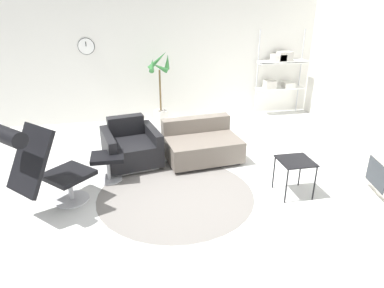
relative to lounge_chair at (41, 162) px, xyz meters
The scene contains 10 objects.
ground_plane 1.86m from the lounge_chair, 15.42° to the left, with size 12.00×12.00×0.00m, color silver.
wall_back 3.87m from the lounge_chair, 64.00° to the left, with size 12.00×0.09×2.80m.
round_rug 1.73m from the lounge_chair, ahead, with size 2.09×2.09×0.01m.
lounge_chair is the anchor object (origin of this frame).
ottoman 1.06m from the lounge_chair, 44.68° to the left, with size 0.46×0.39×0.40m.
armchair_red 1.65m from the lounge_chair, 49.10° to the left, with size 0.97×0.99×0.70m.
couch_low 2.50m from the lounge_chair, 28.05° to the left, with size 1.24×0.98×0.63m.
side_table 3.15m from the lounge_chair, ahead, with size 0.43×0.43×0.50m.
potted_plant 3.41m from the lounge_chair, 59.84° to the left, with size 0.45×0.45×1.51m.
shelf_unit 5.44m from the lounge_chair, 36.06° to the left, with size 1.09×0.28×1.85m.
Camera 1 is at (-0.63, -4.30, 2.41)m, focal length 32.00 mm.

